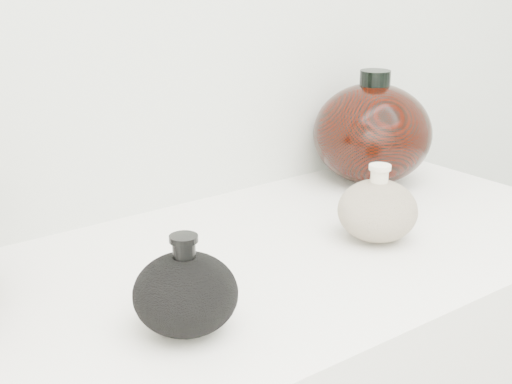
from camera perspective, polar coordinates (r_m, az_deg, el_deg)
black_gourd_vase at (r=0.78m, az=-5.66°, el=-8.05°), size 0.14×0.14×0.11m
cream_gourd_vase at (r=1.02m, az=9.70°, el=-1.42°), size 0.14×0.14×0.11m
right_round_pot at (r=1.27m, az=9.28°, el=4.68°), size 0.26×0.26×0.20m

